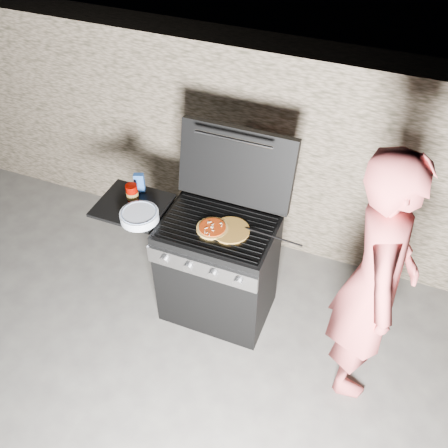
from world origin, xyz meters
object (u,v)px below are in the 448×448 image
at_px(sauce_jar, 132,193).
at_px(gas_grill, 188,261).
at_px(pizza_topped, 212,228).
at_px(person, 375,282).

bearing_deg(sauce_jar, gas_grill, -5.90).
xyz_separation_m(pizza_topped, sauce_jar, (-0.67, 0.08, 0.05)).
distance_m(gas_grill, person, 1.44).
bearing_deg(person, pizza_topped, 76.29).
distance_m(pizza_topped, sauce_jar, 0.67).
bearing_deg(person, sauce_jar, 75.63).
xyz_separation_m(gas_grill, person, (1.34, -0.14, 0.50)).
distance_m(gas_grill, pizza_topped, 0.52).
bearing_deg(sauce_jar, pizza_topped, -7.17).
distance_m(pizza_topped, person, 1.12).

